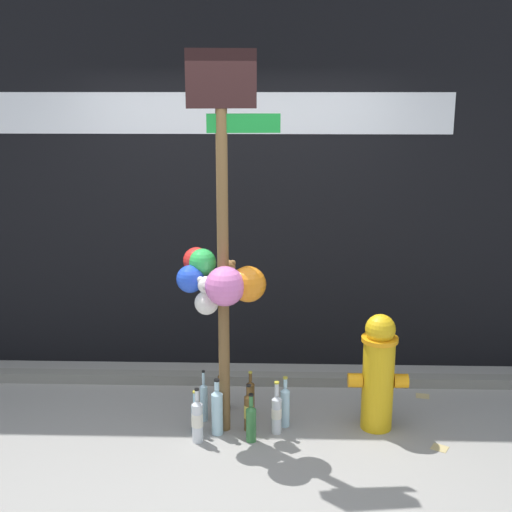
{
  "coord_description": "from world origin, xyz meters",
  "views": [
    {
      "loc": [
        0.33,
        -3.97,
        2.35
      ],
      "look_at": [
        0.2,
        0.32,
        1.26
      ],
      "focal_mm": 47.19,
      "sensor_mm": 36.0,
      "label": 1
    }
  ],
  "objects_px": {
    "fire_hydrant": "(378,371)",
    "bottle_0": "(195,417)",
    "bottle_7": "(223,400)",
    "bottle_4": "(249,411)",
    "bottle_2": "(217,411)",
    "bottle_6": "(251,422)",
    "bottle_10": "(285,406)",
    "memorial_post": "(220,247)",
    "bottle_5": "(222,390)",
    "bottle_8": "(277,413)",
    "bottle_9": "(250,397)",
    "bottle_3": "(197,420)",
    "bottle_1": "(204,401)"
  },
  "relations": [
    {
      "from": "bottle_6",
      "to": "bottle_10",
      "type": "bearing_deg",
      "value": 43.38
    },
    {
      "from": "fire_hydrant",
      "to": "bottle_5",
      "type": "relative_size",
      "value": 2.12
    },
    {
      "from": "bottle_5",
      "to": "bottle_4",
      "type": "bearing_deg",
      "value": -56.65
    },
    {
      "from": "bottle_5",
      "to": "bottle_8",
      "type": "distance_m",
      "value": 0.54
    },
    {
      "from": "bottle_0",
      "to": "bottle_1",
      "type": "height_order",
      "value": "bottle_1"
    },
    {
      "from": "bottle_5",
      "to": "bottle_8",
      "type": "xyz_separation_m",
      "value": [
        0.4,
        -0.35,
        0.0
      ]
    },
    {
      "from": "bottle_8",
      "to": "bottle_6",
      "type": "bearing_deg",
      "value": -145.74
    },
    {
      "from": "bottle_0",
      "to": "bottle_2",
      "type": "xyz_separation_m",
      "value": [
        0.15,
        -0.01,
        0.06
      ]
    },
    {
      "from": "bottle_1",
      "to": "bottle_5",
      "type": "bearing_deg",
      "value": 56.82
    },
    {
      "from": "fire_hydrant",
      "to": "bottle_1",
      "type": "xyz_separation_m",
      "value": [
        -1.23,
        0.07,
        -0.27
      ]
    },
    {
      "from": "bottle_3",
      "to": "bottle_8",
      "type": "bearing_deg",
      "value": 13.93
    },
    {
      "from": "bottle_5",
      "to": "bottle_7",
      "type": "distance_m",
      "value": 0.15
    },
    {
      "from": "memorial_post",
      "to": "bottle_10",
      "type": "relative_size",
      "value": 6.87
    },
    {
      "from": "bottle_9",
      "to": "fire_hydrant",
      "type": "bearing_deg",
      "value": -10.91
    },
    {
      "from": "bottle_3",
      "to": "bottle_9",
      "type": "xyz_separation_m",
      "value": [
        0.34,
        0.41,
        -0.02
      ]
    },
    {
      "from": "bottle_8",
      "to": "bottle_3",
      "type": "bearing_deg",
      "value": -166.07
    },
    {
      "from": "bottle_0",
      "to": "bottle_1",
      "type": "bearing_deg",
      "value": 78.04
    },
    {
      "from": "bottle_1",
      "to": "bottle_4",
      "type": "height_order",
      "value": "bottle_1"
    },
    {
      "from": "fire_hydrant",
      "to": "bottle_7",
      "type": "distance_m",
      "value": 1.14
    },
    {
      "from": "memorial_post",
      "to": "bottle_4",
      "type": "height_order",
      "value": "memorial_post"
    },
    {
      "from": "bottle_2",
      "to": "bottle_7",
      "type": "distance_m",
      "value": 0.23
    },
    {
      "from": "bottle_8",
      "to": "bottle_0",
      "type": "bearing_deg",
      "value": -178.31
    },
    {
      "from": "bottle_1",
      "to": "bottle_9",
      "type": "bearing_deg",
      "value": 17.72
    },
    {
      "from": "memorial_post",
      "to": "bottle_6",
      "type": "height_order",
      "value": "memorial_post"
    },
    {
      "from": "bottle_9",
      "to": "bottle_6",
      "type": "bearing_deg",
      "value": -87.11
    },
    {
      "from": "bottle_3",
      "to": "bottle_8",
      "type": "height_order",
      "value": "bottle_3"
    },
    {
      "from": "bottle_5",
      "to": "bottle_8",
      "type": "bearing_deg",
      "value": -41.07
    },
    {
      "from": "bottle_10",
      "to": "bottle_7",
      "type": "bearing_deg",
      "value": 167.03
    },
    {
      "from": "bottle_8",
      "to": "bottle_9",
      "type": "height_order",
      "value": "bottle_8"
    },
    {
      "from": "fire_hydrant",
      "to": "bottle_4",
      "type": "height_order",
      "value": "fire_hydrant"
    },
    {
      "from": "bottle_7",
      "to": "bottle_9",
      "type": "height_order",
      "value": "bottle_7"
    },
    {
      "from": "bottle_2",
      "to": "bottle_5",
      "type": "xyz_separation_m",
      "value": [
        0.01,
        0.38,
        -0.02
      ]
    },
    {
      "from": "bottle_0",
      "to": "bottle_9",
      "type": "height_order",
      "value": "bottle_9"
    },
    {
      "from": "bottle_4",
      "to": "bottle_1",
      "type": "bearing_deg",
      "value": 157.59
    },
    {
      "from": "bottle_3",
      "to": "bottle_10",
      "type": "height_order",
      "value": "bottle_3"
    },
    {
      "from": "memorial_post",
      "to": "bottle_7",
      "type": "bearing_deg",
      "value": 93.97
    },
    {
      "from": "bottle_4",
      "to": "bottle_9",
      "type": "height_order",
      "value": "bottle_4"
    },
    {
      "from": "fire_hydrant",
      "to": "bottle_0",
      "type": "bearing_deg",
      "value": -174.66
    },
    {
      "from": "bottle_3",
      "to": "bottle_7",
      "type": "distance_m",
      "value": 0.37
    },
    {
      "from": "bottle_2",
      "to": "bottle_3",
      "type": "height_order",
      "value": "bottle_2"
    },
    {
      "from": "bottle_7",
      "to": "bottle_10",
      "type": "distance_m",
      "value": 0.46
    },
    {
      "from": "bottle_8",
      "to": "bottle_2",
      "type": "bearing_deg",
      "value": -176.63
    },
    {
      "from": "fire_hydrant",
      "to": "bottle_3",
      "type": "xyz_separation_m",
      "value": [
        -1.24,
        -0.23,
        -0.27
      ]
    },
    {
      "from": "bottle_3",
      "to": "bottle_4",
      "type": "distance_m",
      "value": 0.38
    },
    {
      "from": "bottle_1",
      "to": "bottle_4",
      "type": "distance_m",
      "value": 0.36
    },
    {
      "from": "bottle_7",
      "to": "bottle_8",
      "type": "height_order",
      "value": "bottle_7"
    },
    {
      "from": "fire_hydrant",
      "to": "bottle_7",
      "type": "bearing_deg",
      "value": 174.58
    },
    {
      "from": "memorial_post",
      "to": "bottle_8",
      "type": "distance_m",
      "value": 1.23
    },
    {
      "from": "bottle_5",
      "to": "bottle_0",
      "type": "bearing_deg",
      "value": -113.32
    },
    {
      "from": "fire_hydrant",
      "to": "bottle_7",
      "type": "relative_size",
      "value": 2.08
    }
  ]
}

